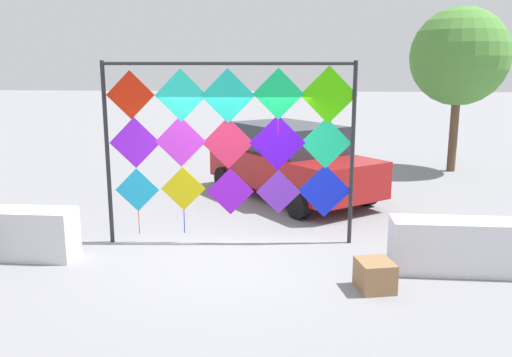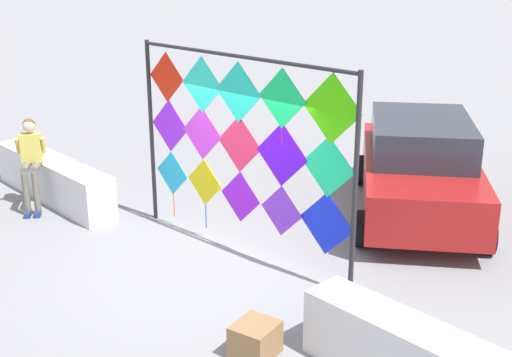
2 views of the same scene
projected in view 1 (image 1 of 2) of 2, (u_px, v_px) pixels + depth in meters
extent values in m
plane|color=gray|center=(231.00, 255.00, 8.44)|extent=(120.00, 120.00, 0.00)
cylinder|color=#232328|center=(107.00, 154.00, 8.77)|extent=(0.07, 0.07, 3.09)
cylinder|color=#232328|center=(352.00, 155.00, 8.74)|extent=(0.07, 0.07, 3.09)
cylinder|color=#232328|center=(229.00, 63.00, 8.44)|extent=(4.10, 0.39, 0.06)
cube|color=#1CA8DC|center=(137.00, 190.00, 8.91)|extent=(0.75, 0.07, 0.75)
cylinder|color=#E54E16|center=(139.00, 222.00, 9.04)|extent=(0.02, 0.02, 0.41)
cube|color=#D4BF0D|center=(183.00, 189.00, 8.89)|extent=(0.76, 0.07, 0.76)
cylinder|color=#162CE5|center=(184.00, 221.00, 9.02)|extent=(0.02, 0.02, 0.41)
cube|color=#8917DC|center=(230.00, 192.00, 8.88)|extent=(0.80, 0.08, 0.81)
cube|color=purple|center=(279.00, 192.00, 8.87)|extent=(0.76, 0.07, 0.76)
cube|color=#1126EB|center=(324.00, 191.00, 8.88)|extent=(0.91, 0.09, 0.91)
cube|color=#8C1DF3|center=(135.00, 143.00, 8.73)|extent=(0.86, 0.08, 0.86)
cube|color=#CC34E0|center=(181.00, 142.00, 8.71)|extent=(0.85, 0.08, 0.85)
cube|color=#E32856|center=(228.00, 143.00, 8.73)|extent=(0.87, 0.08, 0.87)
cube|color=#540DF6|center=(278.00, 143.00, 8.71)|extent=(0.94, 0.09, 0.94)
cube|color=#18D68A|center=(326.00, 143.00, 8.71)|extent=(0.86, 0.08, 0.86)
cube|color=red|center=(130.00, 95.00, 8.57)|extent=(0.80, 0.08, 0.80)
cube|color=#25E1C3|center=(181.00, 95.00, 8.55)|extent=(0.87, 0.08, 0.87)
cube|color=#1CCDB4|center=(228.00, 96.00, 8.54)|extent=(0.90, 0.09, 0.90)
cube|color=#12CF65|center=(278.00, 94.00, 8.53)|extent=(0.84, 0.08, 0.85)
cylinder|color=#E5168A|center=(278.00, 127.00, 8.65)|extent=(0.02, 0.02, 0.25)
cube|color=#42D407|center=(329.00, 95.00, 8.54)|extent=(0.95, 0.09, 0.95)
cube|color=maroon|center=(291.00, 169.00, 12.08)|extent=(4.21, 4.60, 0.78)
cube|color=#282D38|center=(288.00, 138.00, 12.06)|extent=(2.83, 2.95, 0.63)
cylinder|color=black|center=(366.00, 192.00, 11.45)|extent=(0.55, 0.60, 0.59)
cylinder|color=black|center=(299.00, 205.00, 10.44)|extent=(0.55, 0.60, 0.59)
cylinder|color=black|center=(285.00, 171.00, 13.89)|extent=(0.55, 0.60, 0.59)
cylinder|color=black|center=(224.00, 179.00, 12.87)|extent=(0.55, 0.60, 0.59)
cube|color=olive|center=(375.00, 275.00, 7.11)|extent=(0.57, 0.60, 0.41)
cylinder|color=brown|center=(454.00, 129.00, 15.10)|extent=(0.24, 0.24, 2.46)
sphere|color=#4C8938|center=(459.00, 56.00, 14.67)|extent=(2.74, 2.74, 2.74)
sphere|color=#4C8938|center=(441.00, 55.00, 14.99)|extent=(1.44, 1.44, 1.44)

